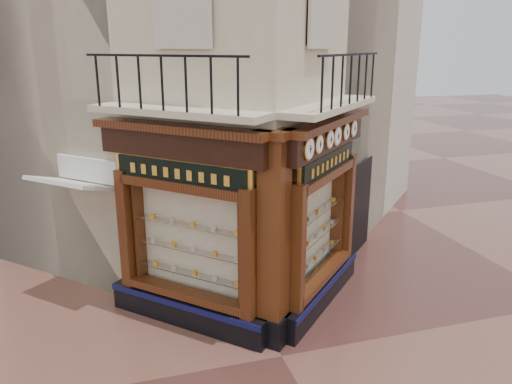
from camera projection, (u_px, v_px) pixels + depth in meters
name	position (u px, v px, depth m)	size (l,w,h in m)	color
ground	(282.00, 356.00, 8.86)	(80.00, 80.00, 0.00)	#472521
main_building	(205.00, 17.00, 12.83)	(8.00, 8.00, 12.00)	beige
neighbour_left	(106.00, 39.00, 14.56)	(8.00, 8.00, 11.00)	beige
neighbour_right	(267.00, 39.00, 15.93)	(8.00, 8.00, 11.00)	beige
shopfront_left	(185.00, 230.00, 9.36)	(2.86, 2.86, 3.98)	black
shopfront_right	(322.00, 216.00, 10.14)	(2.86, 2.86, 3.98)	black
corner_pilaster	(274.00, 244.00, 8.77)	(0.85, 0.85, 3.98)	black
balcony	(258.00, 108.00, 9.04)	(5.94, 2.97, 1.03)	beige
clock_a	(309.00, 149.00, 8.48)	(0.32, 0.32, 0.41)	gold
clock_b	(319.00, 144.00, 8.87)	(0.28, 0.28, 0.35)	gold
clock_c	(329.00, 139.00, 9.33)	(0.29, 0.29, 0.36)	gold
clock_d	(337.00, 136.00, 9.68)	(0.32, 0.32, 0.40)	gold
clock_e	(346.00, 132.00, 10.14)	(0.28, 0.28, 0.35)	gold
clock_f	(353.00, 128.00, 10.56)	(0.30, 0.30, 0.37)	gold
awning	(84.00, 299.00, 10.88)	(1.69, 1.02, 0.08)	silver
signboard_left	(180.00, 173.00, 8.98)	(2.17, 2.17, 0.58)	gold
signboard_right	(328.00, 163.00, 9.78)	(2.05, 2.05, 0.55)	gold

